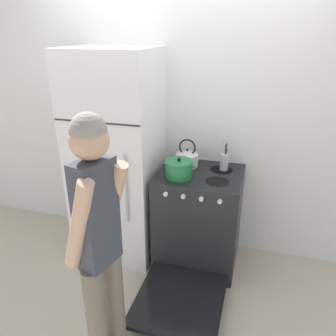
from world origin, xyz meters
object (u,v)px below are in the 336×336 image
at_px(refrigerator, 117,158).
at_px(dutch_oven_pot, 179,169).
at_px(stove_range, 198,221).
at_px(tea_kettle, 187,158).
at_px(person, 99,242).
at_px(utensil_jar, 224,161).

relative_size(refrigerator, dutch_oven_pot, 6.85).
distance_m(stove_range, dutch_oven_pot, 0.55).
distance_m(stove_range, tea_kettle, 0.57).
bearing_deg(tea_kettle, dutch_oven_pot, -92.88).
bearing_deg(person, tea_kettle, 7.57).
height_order(dutch_oven_pot, tea_kettle, tea_kettle).
xyz_separation_m(refrigerator, stove_range, (0.77, -0.03, -0.50)).
height_order(refrigerator, dutch_oven_pot, refrigerator).
relative_size(refrigerator, stove_range, 1.42).
bearing_deg(person, utensil_jar, -5.53).
xyz_separation_m(dutch_oven_pot, person, (-0.17, -1.07, -0.01)).
bearing_deg(stove_range, refrigerator, 177.96).
height_order(dutch_oven_pot, utensil_jar, utensil_jar).
bearing_deg(refrigerator, tea_kettle, 12.26).
xyz_separation_m(refrigerator, person, (0.44, -1.19, 0.01)).
height_order(stove_range, tea_kettle, tea_kettle).
xyz_separation_m(refrigerator, dutch_oven_pot, (0.61, -0.11, 0.02)).
xyz_separation_m(tea_kettle, person, (-0.18, -1.32, -0.01)).
bearing_deg(tea_kettle, refrigerator, -167.74).
bearing_deg(dutch_oven_pot, tea_kettle, 87.12).
xyz_separation_m(stove_range, person, (-0.33, -1.16, 0.51)).
relative_size(dutch_oven_pot, person, 0.17).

